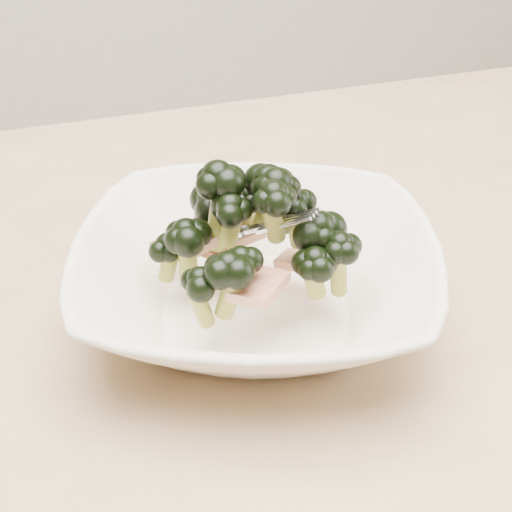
% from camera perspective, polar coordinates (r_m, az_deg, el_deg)
% --- Properties ---
extents(dining_table, '(1.20, 0.80, 0.75)m').
position_cam_1_polar(dining_table, '(0.62, -2.31, -10.40)').
color(dining_table, tan).
rests_on(dining_table, ground).
extents(broccoli_dish, '(0.34, 0.34, 0.12)m').
position_cam_1_polar(broccoli_dish, '(0.52, -0.10, -0.98)').
color(broccoli_dish, beige).
rests_on(broccoli_dish, dining_table).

